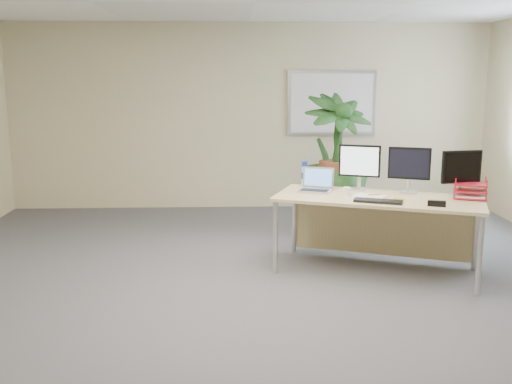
{
  "coord_description": "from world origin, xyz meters",
  "views": [
    {
      "loc": [
        -0.25,
        -4.41,
        1.88
      ],
      "look_at": [
        -0.06,
        0.35,
        0.94
      ],
      "focal_mm": 40.0,
      "sensor_mm": 36.0,
      "label": 1
    }
  ],
  "objects_px": {
    "monitor_left": "(360,164)",
    "desk": "(379,211)",
    "monitor_right": "(409,167)",
    "floor_plant": "(334,171)",
    "laptop": "(316,185)"
  },
  "relations": [
    {
      "from": "monitor_left",
      "to": "monitor_right",
      "type": "bearing_deg",
      "value": -19.72
    },
    {
      "from": "desk",
      "to": "floor_plant",
      "type": "height_order",
      "value": "floor_plant"
    },
    {
      "from": "monitor_right",
      "to": "desk",
      "type": "bearing_deg",
      "value": -164.17
    },
    {
      "from": "monitor_right",
      "to": "monitor_left",
      "type": "bearing_deg",
      "value": 160.28
    },
    {
      "from": "monitor_right",
      "to": "laptop",
      "type": "xyz_separation_m",
      "value": [
        -0.91,
        0.15,
        -0.21
      ]
    },
    {
      "from": "desk",
      "to": "floor_plant",
      "type": "xyz_separation_m",
      "value": [
        -0.17,
        1.62,
        0.15
      ]
    },
    {
      "from": "monitor_right",
      "to": "laptop",
      "type": "distance_m",
      "value": 0.95
    },
    {
      "from": "floor_plant",
      "to": "monitor_right",
      "type": "relative_size",
      "value": 3.24
    },
    {
      "from": "laptop",
      "to": "monitor_left",
      "type": "bearing_deg",
      "value": 1.79
    },
    {
      "from": "monitor_left",
      "to": "desk",
      "type": "bearing_deg",
      "value": -58.91
    },
    {
      "from": "floor_plant",
      "to": "monitor_left",
      "type": "distance_m",
      "value": 1.39
    },
    {
      "from": "floor_plant",
      "to": "desk",
      "type": "bearing_deg",
      "value": -84.18
    },
    {
      "from": "floor_plant",
      "to": "monitor_right",
      "type": "height_order",
      "value": "floor_plant"
    },
    {
      "from": "monitor_right",
      "to": "laptop",
      "type": "relative_size",
      "value": 1.14
    },
    {
      "from": "floor_plant",
      "to": "monitor_left",
      "type": "height_order",
      "value": "floor_plant"
    }
  ]
}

